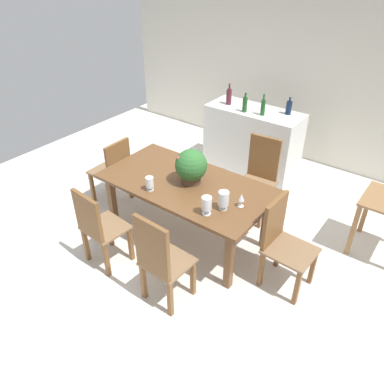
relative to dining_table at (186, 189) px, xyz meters
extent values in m
plane|color=silver|center=(0.00, 0.20, -0.67)|extent=(7.04, 7.04, 0.00)
cube|color=beige|center=(0.00, 2.80, 0.63)|extent=(6.40, 0.10, 2.60)
cube|color=brown|center=(0.00, 0.00, 0.07)|extent=(1.93, 1.02, 0.04)
cube|color=brown|center=(-0.84, -0.39, -0.31)|extent=(0.08, 0.08, 0.72)
cube|color=brown|center=(0.84, -0.39, -0.31)|extent=(0.08, 0.08, 0.72)
cube|color=brown|center=(-0.84, 0.39, -0.31)|extent=(0.08, 0.08, 0.72)
cube|color=brown|center=(0.84, 0.39, -0.31)|extent=(0.08, 0.08, 0.72)
cube|color=brown|center=(-1.49, 0.18, -0.45)|extent=(0.04, 0.04, 0.44)
cube|color=brown|center=(-1.48, -0.19, -0.45)|extent=(0.04, 0.04, 0.44)
cube|color=brown|center=(-1.12, 0.19, -0.45)|extent=(0.04, 0.04, 0.44)
cube|color=brown|center=(-1.12, -0.18, -0.45)|extent=(0.04, 0.04, 0.44)
cube|color=olive|center=(-1.30, 0.00, -0.22)|extent=(0.45, 0.45, 0.03)
cube|color=brown|center=(-1.10, 0.00, 0.02)|extent=(0.05, 0.40, 0.46)
cube|color=brown|center=(-0.24, -0.70, -0.45)|extent=(0.05, 0.05, 0.44)
cube|color=brown|center=(-0.60, -0.67, -0.45)|extent=(0.05, 0.05, 0.44)
cube|color=brown|center=(-0.26, -1.03, -0.45)|extent=(0.05, 0.05, 0.44)
cube|color=brown|center=(-0.63, -1.00, -0.45)|extent=(0.05, 0.05, 0.44)
cube|color=olive|center=(-0.43, -0.85, -0.22)|extent=(0.47, 0.44, 0.03)
cube|color=brown|center=(-0.45, -1.03, 0.04)|extent=(0.41, 0.07, 0.49)
cube|color=brown|center=(1.49, -0.19, -0.45)|extent=(0.05, 0.05, 0.44)
cube|color=brown|center=(1.51, 0.17, -0.45)|extent=(0.05, 0.05, 0.44)
cube|color=brown|center=(1.10, -0.17, -0.45)|extent=(0.05, 0.05, 0.44)
cube|color=brown|center=(1.11, 0.19, -0.45)|extent=(0.05, 0.05, 0.44)
cube|color=olive|center=(1.30, 0.00, -0.22)|extent=(0.49, 0.45, 0.03)
cube|color=brown|center=(1.09, 0.01, 0.05)|extent=(0.06, 0.40, 0.52)
cube|color=brown|center=(0.27, 0.64, -0.45)|extent=(0.05, 0.05, 0.44)
cube|color=brown|center=(0.63, 0.67, -0.45)|extent=(0.05, 0.05, 0.44)
cube|color=brown|center=(0.24, 1.03, -0.45)|extent=(0.05, 0.05, 0.44)
cube|color=brown|center=(0.60, 1.06, -0.45)|extent=(0.05, 0.05, 0.44)
cube|color=olive|center=(0.43, 0.85, -0.22)|extent=(0.47, 0.50, 0.03)
cube|color=brown|center=(0.42, 1.06, 0.08)|extent=(0.40, 0.07, 0.57)
cube|color=brown|center=(0.62, -0.69, -0.45)|extent=(0.05, 0.05, 0.44)
cube|color=brown|center=(0.26, -0.68, -0.45)|extent=(0.05, 0.05, 0.44)
cube|color=brown|center=(0.60, -1.03, -0.45)|extent=(0.05, 0.05, 0.44)
cube|color=brown|center=(0.25, -1.02, -0.45)|extent=(0.05, 0.05, 0.44)
cube|color=olive|center=(0.43, -0.85, -0.22)|extent=(0.44, 0.43, 0.03)
cube|color=brown|center=(0.43, -1.04, 0.08)|extent=(0.39, 0.05, 0.58)
cylinder|color=#4C3828|center=(0.04, 0.04, 0.13)|extent=(0.22, 0.22, 0.08)
sphere|color=#2D662D|center=(0.04, 0.04, 0.31)|extent=(0.36, 0.36, 0.36)
sphere|color=#C64C56|center=(-0.01, 0.16, 0.28)|extent=(0.04, 0.04, 0.04)
sphere|color=#C64C56|center=(0.00, 0.16, 0.32)|extent=(0.06, 0.06, 0.06)
sphere|color=#C64C56|center=(-0.05, 0.09, 0.28)|extent=(0.05, 0.05, 0.05)
sphere|color=#C64C56|center=(-0.05, 0.17, 0.28)|extent=(0.05, 0.05, 0.05)
sphere|color=#C64C56|center=(-0.05, -0.06, 0.40)|extent=(0.05, 0.05, 0.05)
cylinder|color=silver|center=(0.52, -0.34, 0.09)|extent=(0.09, 0.09, 0.01)
cylinder|color=silver|center=(0.52, -0.34, 0.13)|extent=(0.02, 0.02, 0.05)
cylinder|color=silver|center=(0.52, -0.34, 0.22)|extent=(0.10, 0.10, 0.13)
cylinder|color=silver|center=(0.61, -0.17, 0.09)|extent=(0.08, 0.08, 0.01)
cylinder|color=silver|center=(0.61, -0.17, 0.12)|extent=(0.02, 0.02, 0.04)
cylinder|color=silver|center=(0.61, -0.17, 0.22)|extent=(0.11, 0.11, 0.15)
cylinder|color=silver|center=(-0.22, -0.36, 0.09)|extent=(0.08, 0.08, 0.01)
cylinder|color=silver|center=(-0.22, -0.36, 0.12)|extent=(0.02, 0.02, 0.03)
cylinder|color=silver|center=(-0.22, -0.36, 0.19)|extent=(0.09, 0.09, 0.12)
cylinder|color=silver|center=(0.72, -0.03, 0.09)|extent=(0.06, 0.06, 0.00)
cylinder|color=silver|center=(0.72, -0.03, 0.13)|extent=(0.01, 0.01, 0.07)
cone|color=silver|center=(0.72, -0.03, 0.20)|extent=(0.06, 0.06, 0.08)
cube|color=silver|center=(-0.19, 1.87, -0.18)|extent=(1.40, 0.58, 1.00)
cylinder|color=#194C1E|center=(-0.01, 1.75, 0.43)|extent=(0.06, 0.06, 0.22)
cylinder|color=#194C1E|center=(-0.01, 1.75, 0.58)|extent=(0.02, 0.02, 0.08)
cylinder|color=#511E28|center=(-0.61, 1.83, 0.43)|extent=(0.08, 0.08, 0.22)
cylinder|color=#511E28|center=(-0.61, 1.83, 0.59)|extent=(0.03, 0.03, 0.08)
cylinder|color=#0F1E38|center=(0.26, 2.00, 0.42)|extent=(0.08, 0.08, 0.19)
cylinder|color=#0F1E38|center=(0.26, 2.00, 0.54)|extent=(0.03, 0.03, 0.06)
cylinder|color=#194C1E|center=(-0.27, 1.71, 0.43)|extent=(0.07, 0.07, 0.21)
cylinder|color=#194C1E|center=(-0.27, 1.71, 0.56)|extent=(0.03, 0.03, 0.06)
cube|color=olive|center=(1.67, 0.86, -0.33)|extent=(0.05, 0.05, 0.68)
cube|color=olive|center=(1.67, 1.36, -0.33)|extent=(0.05, 0.05, 0.68)
camera|label=1|loc=(2.19, -2.79, 2.31)|focal=35.03mm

